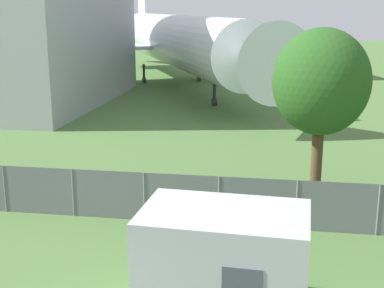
# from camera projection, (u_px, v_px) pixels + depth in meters

# --- Properties ---
(perimeter_fence) EXTENTS (56.07, 0.07, 1.72)m
(perimeter_fence) POSITION_uv_depth(u_px,v_px,m) (144.00, 197.00, 18.14)
(perimeter_fence) COLOR slate
(perimeter_fence) RESTS_ON ground
(airplane) EXTENTS (35.54, 43.93, 13.38)m
(airplane) POSITION_uv_depth(u_px,v_px,m) (175.00, 41.00, 50.21)
(airplane) COLOR white
(airplane) RESTS_ON ground
(portable_cabin) EXTENTS (3.89, 2.59, 2.68)m
(portable_cabin) POSITION_uv_depth(u_px,v_px,m) (224.00, 266.00, 12.26)
(portable_cabin) COLOR silver
(portable_cabin) RESTS_ON ground
(tree_left_of_cabin) EXTENTS (3.38, 3.38, 6.46)m
(tree_left_of_cabin) POSITION_uv_depth(u_px,v_px,m) (321.00, 83.00, 18.47)
(tree_left_of_cabin) COLOR brown
(tree_left_of_cabin) RESTS_ON ground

